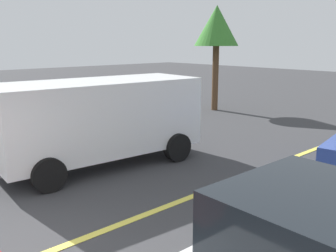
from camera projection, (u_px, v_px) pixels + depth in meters
lane_marking_centre at (151, 212)px, 7.08m from camera, size 28.00×0.16×0.01m
white_van at (99, 117)px, 9.63m from camera, size 5.35×2.61×2.20m
tree_left_verge at (217, 27)px, 17.05m from camera, size 2.02×2.02×4.77m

